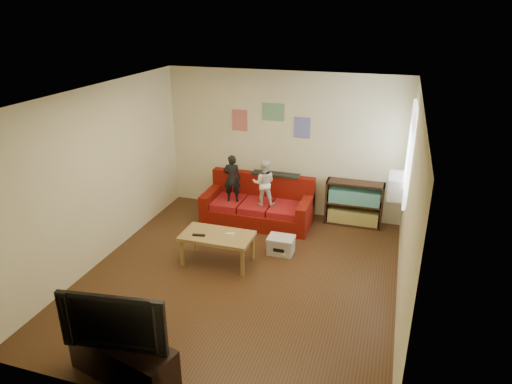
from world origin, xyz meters
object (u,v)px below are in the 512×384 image
(bookshelf, at_px, (354,206))
(television, at_px, (117,316))
(coffee_table, at_px, (217,239))
(child_a, at_px, (232,178))
(file_box, at_px, (281,245))
(child_b, at_px, (264,183))
(tv_stand, at_px, (123,359))
(sofa, at_px, (259,206))

(bookshelf, relative_size, television, 0.91)
(coffee_table, xyz_separation_m, bookshelf, (1.87, 2.03, -0.06))
(coffee_table, distance_m, television, 2.55)
(child_a, relative_size, file_box, 2.08)
(bookshelf, bearing_deg, television, -113.14)
(child_b, relative_size, file_box, 1.99)
(coffee_table, distance_m, tv_stand, 2.53)
(child_b, distance_m, coffee_table, 1.56)
(child_a, bearing_deg, bookshelf, -179.47)
(television, bearing_deg, tv_stand, 0.00)
(file_box, relative_size, television, 0.37)
(sofa, relative_size, coffee_table, 1.80)
(file_box, bearing_deg, bookshelf, 55.51)
(sofa, xyz_separation_m, file_box, (0.71, -1.06, -0.14))
(file_box, height_order, television, television)
(child_a, relative_size, coffee_table, 0.80)
(child_b, height_order, television, child_b)
(tv_stand, bearing_deg, television, 0.00)
(sofa, xyz_separation_m, tv_stand, (-0.24, -4.16, -0.06))
(coffee_table, distance_m, file_box, 1.08)
(sofa, bearing_deg, bookshelf, 12.77)
(child_a, relative_size, child_b, 1.05)
(child_a, bearing_deg, sofa, -173.54)
(sofa, distance_m, child_a, 0.74)
(coffee_table, height_order, bookshelf, bookshelf)
(tv_stand, xyz_separation_m, television, (0.00, 0.00, 0.56))
(child_a, bearing_deg, file_box, 128.48)
(file_box, bearing_deg, child_a, 142.36)
(child_a, distance_m, coffee_table, 1.57)
(sofa, relative_size, child_a, 2.24)
(child_a, xyz_separation_m, television, (0.21, -4.00, -0.06))
(bookshelf, height_order, file_box, bookshelf)
(file_box, bearing_deg, child_b, 122.08)
(coffee_table, relative_size, tv_stand, 0.88)
(coffee_table, bearing_deg, child_b, 78.10)
(coffee_table, relative_size, television, 0.97)
(child_b, bearing_deg, coffee_table, 65.38)
(coffee_table, relative_size, file_box, 2.59)
(child_a, distance_m, file_box, 1.63)
(coffee_table, bearing_deg, file_box, 33.65)
(bookshelf, distance_m, tv_stand, 4.95)
(bookshelf, xyz_separation_m, tv_stand, (-1.94, -4.55, -0.13))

